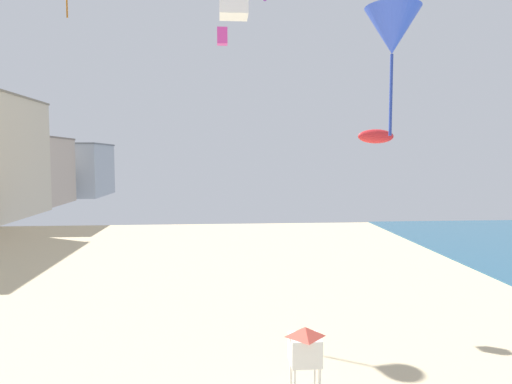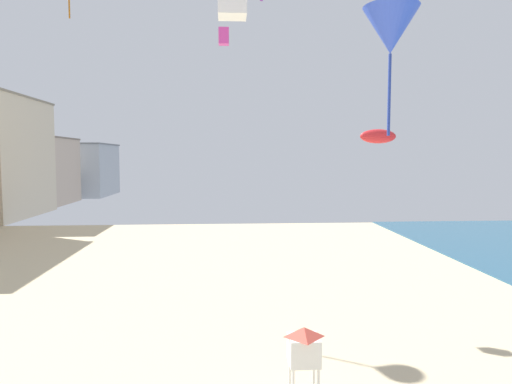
# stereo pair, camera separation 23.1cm
# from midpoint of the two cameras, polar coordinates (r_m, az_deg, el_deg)

# --- Properties ---
(boardwalk_hotel_distant) EXTENTS (10.29, 13.55, 12.20)m
(boardwalk_hotel_distant) POSITION_cam_midpoint_polar(r_m,az_deg,el_deg) (93.02, -25.73, 2.39)
(boardwalk_hotel_distant) COLOR #C6B29E
(boardwalk_hotel_distant) RESTS_ON ground
(boardwalk_hotel_furthest) EXTENTS (16.29, 17.91, 11.56)m
(boardwalk_hotel_furthest) POSITION_cam_midpoint_polar(r_m,az_deg,el_deg) (110.15, -22.28, 2.58)
(boardwalk_hotel_furthest) COLOR #ADB7C1
(boardwalk_hotel_furthest) RESTS_ON ground
(lifeguard_stand) EXTENTS (1.10, 1.10, 2.55)m
(lifeguard_stand) POSITION_cam_midpoint_polar(r_m,az_deg,el_deg) (17.66, 5.71, -18.49)
(lifeguard_stand) COLOR white
(lifeguard_stand) RESTS_ON ground
(kite_blue_delta) EXTENTS (1.69, 1.69, 3.83)m
(kite_blue_delta) POSITION_cam_midpoint_polar(r_m,az_deg,el_deg) (15.18, 16.13, 18.64)
(kite_blue_delta) COLOR blue
(kite_magenta_box) EXTENTS (0.58, 0.58, 0.91)m
(kite_magenta_box) POSITION_cam_midpoint_polar(r_m,az_deg,el_deg) (27.41, -4.46, 18.72)
(kite_magenta_box) COLOR #DB3D9E
(kite_red_parafoil_2) EXTENTS (2.35, 0.65, 0.91)m
(kite_red_parafoil_2) POSITION_cam_midpoint_polar(r_m,az_deg,el_deg) (30.78, 14.45, 6.71)
(kite_red_parafoil_2) COLOR red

